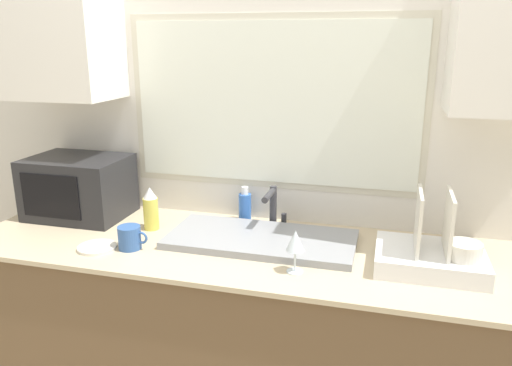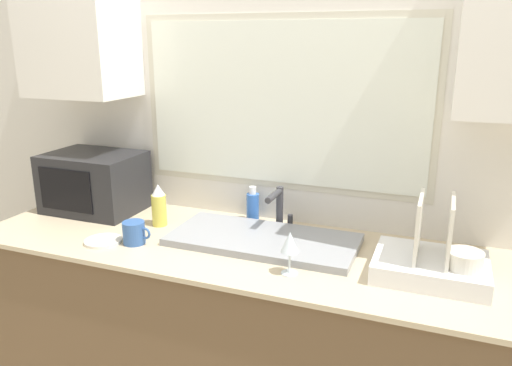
# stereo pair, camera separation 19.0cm
# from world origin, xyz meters

# --- Properties ---
(countertop) EXTENTS (2.38, 0.71, 0.91)m
(countertop) POSITION_xyz_m (0.00, 0.34, 0.46)
(countertop) COLOR brown
(countertop) RESTS_ON ground_plane
(wall_back) EXTENTS (6.00, 0.38, 2.60)m
(wall_back) POSITION_xyz_m (0.00, 0.67, 1.40)
(wall_back) COLOR silver
(wall_back) RESTS_ON ground_plane
(sink_basin) EXTENTS (0.77, 0.36, 0.03)m
(sink_basin) POSITION_xyz_m (0.02, 0.39, 0.93)
(sink_basin) COLOR gray
(sink_basin) RESTS_ON countertop
(faucet) EXTENTS (0.08, 0.17, 0.18)m
(faucet) POSITION_xyz_m (0.03, 0.57, 1.03)
(faucet) COLOR #333338
(faucet) RESTS_ON countertop
(microwave) EXTENTS (0.44, 0.33, 0.28)m
(microwave) POSITION_xyz_m (-0.89, 0.48, 1.06)
(microwave) COLOR #232326
(microwave) RESTS_ON countertop
(dish_rack) EXTENTS (0.39, 0.30, 0.29)m
(dish_rack) POSITION_xyz_m (0.69, 0.32, 0.97)
(dish_rack) COLOR white
(dish_rack) RESTS_ON countertop
(spray_bottle) EXTENTS (0.07, 0.07, 0.19)m
(spray_bottle) POSITION_xyz_m (-0.48, 0.41, 1.01)
(spray_bottle) COLOR #D8CC4C
(spray_bottle) RESTS_ON countertop
(soap_bottle) EXTENTS (0.06, 0.06, 0.16)m
(soap_bottle) POSITION_xyz_m (-0.11, 0.62, 0.98)
(soap_bottle) COLOR blue
(soap_bottle) RESTS_ON countertop
(mug_near_sink) EXTENTS (0.12, 0.09, 0.09)m
(mug_near_sink) POSITION_xyz_m (-0.47, 0.19, 0.96)
(mug_near_sink) COLOR #335999
(mug_near_sink) RESTS_ON countertop
(wine_glass) EXTENTS (0.07, 0.07, 0.16)m
(wine_glass) POSITION_xyz_m (0.21, 0.16, 1.03)
(wine_glass) COLOR silver
(wine_glass) RESTS_ON countertop
(small_plate) EXTENTS (0.15, 0.15, 0.01)m
(small_plate) POSITION_xyz_m (-0.60, 0.15, 0.92)
(small_plate) COLOR silver
(small_plate) RESTS_ON countertop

